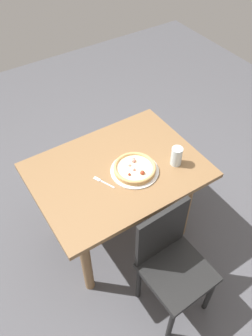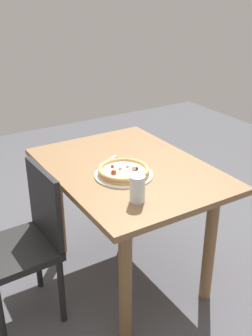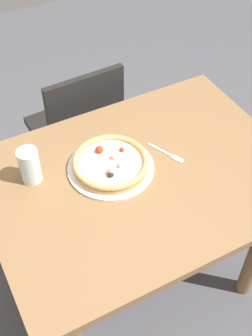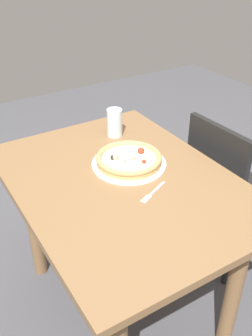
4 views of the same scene
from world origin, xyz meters
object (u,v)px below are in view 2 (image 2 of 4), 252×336
Objects in this scene: plate at (124,175)px; pizza at (124,171)px; chair_near at (27,240)px; fork at (109,160)px; dining_table at (128,187)px; drinking_glass at (137,189)px.

pizza is (0.00, 0.00, 0.03)m from plate.
fork is at bearing -78.71° from chair_near.
plate reaches higher than fork.
dining_table is at bearing 136.09° from pizza.
dining_table is 0.20m from pizza.
chair_near reaches higher than fork.
drinking_glass reaches higher than fork.
dining_table is 1.30× the size of chair_near.
plate is at bearing -101.24° from chair_near.
dining_table is at bearing 136.02° from plate.
drinking_glass is (0.28, -0.09, 0.06)m from plate.
chair_near is 3.07× the size of pizza.
pizza reaches higher than fork.
drinking_glass reaches higher than plate.
fork is at bearing 170.74° from pizza.
fork is (-0.15, -0.05, 0.14)m from dining_table.
chair_near reaches higher than plate.
plate is 2.09× the size of fork.
dining_table is 3.51× the size of plate.
plate is at bearing -174.48° from pizza.
pizza is at bearing -101.26° from chair_near.
chair_near is 0.63m from plate.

